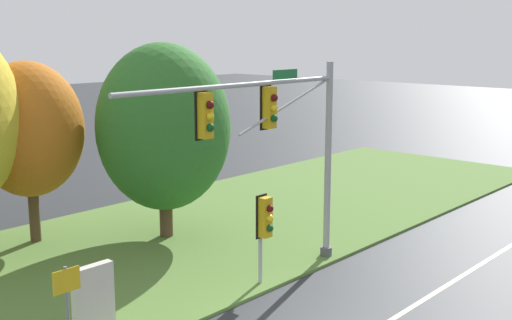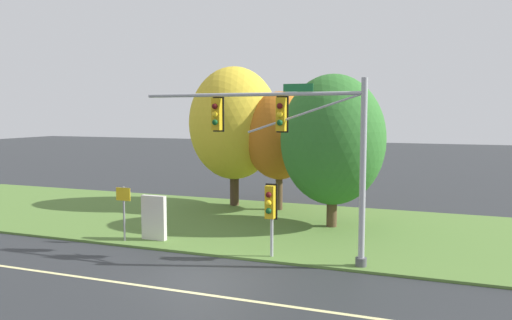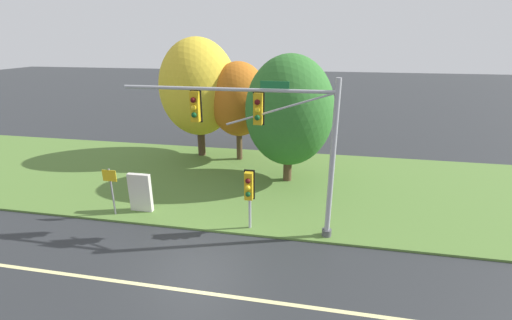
% 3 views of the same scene
% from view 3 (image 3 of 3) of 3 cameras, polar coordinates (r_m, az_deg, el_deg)
% --- Properties ---
extents(ground_plane, '(160.00, 160.00, 0.00)m').
position_cam_3_polar(ground_plane, '(13.48, -9.79, -17.35)').
color(ground_plane, '#282B2D').
extents(lane_stripe, '(36.00, 0.16, 0.01)m').
position_cam_3_polar(lane_stripe, '(12.61, -11.77, -20.49)').
color(lane_stripe, beige).
rests_on(lane_stripe, ground).
extents(grass_verge, '(48.00, 11.50, 0.10)m').
position_cam_3_polar(grass_verge, '(20.34, -1.87, -3.48)').
color(grass_verge, '#517533').
rests_on(grass_verge, ground).
extents(traffic_signal_mast, '(8.74, 0.49, 6.60)m').
position_cam_3_polar(traffic_signal_mast, '(13.57, 2.44, 4.96)').
color(traffic_signal_mast, '#9EA0A5').
rests_on(traffic_signal_mast, grass_verge).
extents(pedestrian_signal_near_kerb, '(0.46, 0.55, 2.77)m').
position_cam_3_polar(pedestrian_signal_near_kerb, '(14.45, -1.19, -4.81)').
color(pedestrian_signal_near_kerb, '#9EA0A5').
rests_on(pedestrian_signal_near_kerb, grass_verge).
extents(route_sign_post, '(0.68, 0.08, 2.32)m').
position_cam_3_polar(route_sign_post, '(17.25, -23.01, -3.86)').
color(route_sign_post, slate).
rests_on(route_sign_post, grass_verge).
extents(tree_nearest_road, '(5.20, 5.20, 8.05)m').
position_cam_3_polar(tree_nearest_road, '(23.88, -9.58, 11.81)').
color(tree_nearest_road, '#423021').
rests_on(tree_nearest_road, grass_verge).
extents(tree_left_of_mast, '(3.89, 3.89, 6.57)m').
position_cam_3_polar(tree_left_of_mast, '(22.79, -2.91, 10.01)').
color(tree_left_of_mast, '#4C3823').
rests_on(tree_left_of_mast, grass_verge).
extents(tree_behind_signpost, '(4.90, 4.90, 7.20)m').
position_cam_3_polar(tree_behind_signpost, '(19.21, 5.59, 8.12)').
color(tree_behind_signpost, '#4C3823').
rests_on(tree_behind_signpost, grass_verge).
extents(info_kiosk, '(1.10, 0.24, 1.90)m').
position_cam_3_polar(info_kiosk, '(17.40, -18.71, -5.17)').
color(info_kiosk, beige).
rests_on(info_kiosk, grass_verge).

